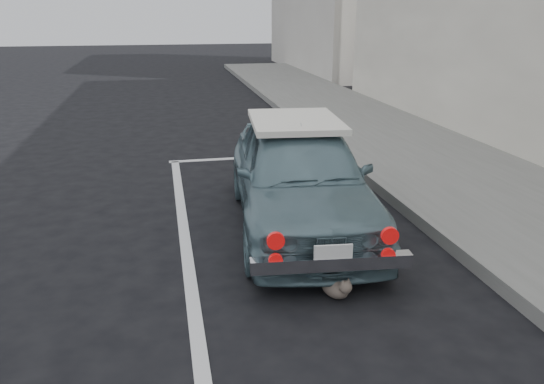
# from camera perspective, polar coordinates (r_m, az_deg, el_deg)

# --- Properties ---
(pline_front) EXTENTS (3.00, 0.12, 0.01)m
(pline_front) POSITION_cam_1_polar(r_m,az_deg,el_deg) (9.23, -1.67, 3.76)
(pline_front) COLOR silver
(pline_front) RESTS_ON ground
(pline_side) EXTENTS (0.12, 7.00, 0.01)m
(pline_side) POSITION_cam_1_polar(r_m,az_deg,el_deg) (5.80, -9.24, -5.92)
(pline_side) COLOR silver
(pline_side) RESTS_ON ground
(retro_coupe) EXTENTS (1.81, 3.78, 1.24)m
(retro_coupe) POSITION_cam_1_polar(r_m,az_deg,el_deg) (6.12, 2.95, 1.92)
(retro_coupe) COLOR slate
(retro_coupe) RESTS_ON ground
(cat) EXTENTS (0.29, 0.42, 0.24)m
(cat) POSITION_cam_1_polar(r_m,az_deg,el_deg) (4.79, 6.93, -10.04)
(cat) COLOR #63564C
(cat) RESTS_ON ground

